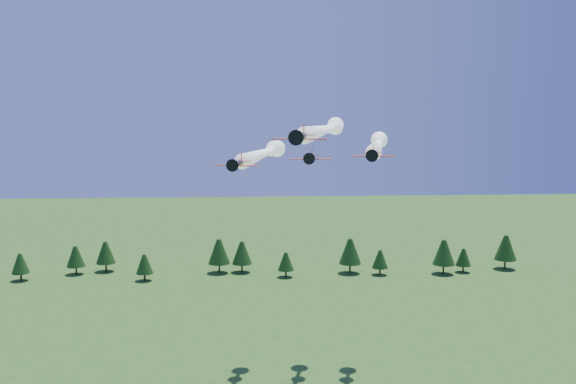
{
  "coord_description": "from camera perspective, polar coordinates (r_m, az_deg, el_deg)",
  "views": [
    {
      "loc": [
        -8.05,
        -98.51,
        53.95
      ],
      "look_at": [
        -1.89,
        0.0,
        41.3
      ],
      "focal_mm": 40.0,
      "sensor_mm": 36.0,
      "label": 1
    }
  ],
  "objects": [
    {
      "name": "plane_lead",
      "position": [
        123.04,
        3.4,
        5.58
      ],
      "size": [
        18.39,
        60.59,
        3.7
      ],
      "rotation": [
        0.0,
        0.0,
        -0.23
      ],
      "color": "black",
      "rests_on": "ground"
    },
    {
      "name": "plane_right",
      "position": [
        126.68,
        8.01,
        4.23
      ],
      "size": [
        15.72,
        50.25,
        3.7
      ],
      "rotation": [
        0.0,
        0.0,
        -0.23
      ],
      "color": "black",
      "rests_on": "ground"
    },
    {
      "name": "plane_left",
      "position": [
        126.92,
        -2.03,
        3.53
      ],
      "size": [
        13.5,
        46.55,
        3.7
      ],
      "rotation": [
        0.0,
        0.0,
        -0.19
      ],
      "color": "black",
      "rests_on": "ground"
    },
    {
      "name": "plane_slot",
      "position": [
        107.22,
        2.02,
        3.12
      ],
      "size": [
        7.0,
        7.65,
        2.44
      ],
      "rotation": [
        0.0,
        0.0,
        -0.17
      ],
      "color": "black",
      "rests_on": "ground"
    },
    {
      "name": "treeline",
      "position": [
        213.2,
        0.32,
        -5.52
      ],
      "size": [
        166.38,
        18.67,
        11.62
      ],
      "color": "#382314",
      "rests_on": "ground"
    }
  ]
}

